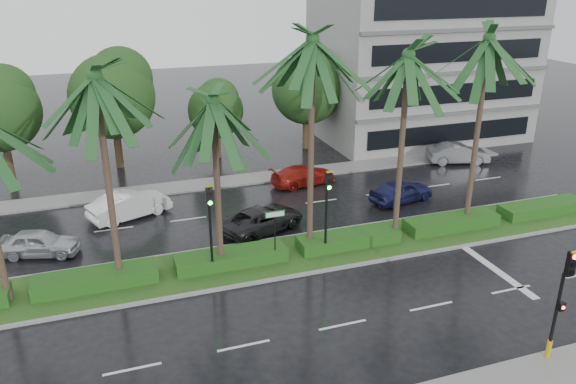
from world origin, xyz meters
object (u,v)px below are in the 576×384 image
object	(u,v)px
car_darkgrey	(262,219)
car_silver	(39,243)
car_blue	(401,191)
street_sign	(275,224)
car_red	(303,175)
signal_near	(561,301)
car_grey	(458,153)
signal_median_left	(210,216)
car_white	(130,205)

from	to	relation	value
car_darkgrey	car_silver	bearing A→B (deg)	62.20
car_silver	car_blue	distance (m)	20.00
car_blue	street_sign	bearing A→B (deg)	105.49
car_darkgrey	car_red	size ratio (longest dim) A/B	1.09
signal_near	car_grey	size ratio (longest dim) A/B	1.01
car_grey	car_red	bearing A→B (deg)	107.51
street_sign	car_darkgrey	bearing A→B (deg)	82.48
signal_near	signal_median_left	distance (m)	13.93
car_white	car_red	distance (m)	11.13
signal_median_left	street_sign	xyz separation A→B (m)	(3.00, 0.18, -0.87)
signal_median_left	car_blue	size ratio (longest dim) A/B	1.08
street_sign	signal_near	bearing A→B (deg)	-54.66
street_sign	car_red	bearing A→B (deg)	62.41
signal_median_left	signal_near	bearing A→B (deg)	-44.09
car_silver	car_darkgrey	world-z (taller)	car_darkgrey
car_blue	signal_median_left	bearing A→B (deg)	100.30
street_sign	car_white	size ratio (longest dim) A/B	0.57
car_blue	car_darkgrey	bearing A→B (deg)	85.30
car_silver	car_red	size ratio (longest dim) A/B	0.87
car_silver	street_sign	bearing A→B (deg)	-97.55
signal_near	street_sign	distance (m)	12.11
signal_near	car_silver	distance (m)	22.83
signal_median_left	car_red	world-z (taller)	signal_median_left
car_white	car_grey	bearing A→B (deg)	-107.04
street_sign	car_grey	distance (m)	19.78
car_silver	car_red	world-z (taller)	car_silver
signal_median_left	car_darkgrey	size ratio (longest dim) A/B	0.92
car_grey	street_sign	bearing A→B (deg)	135.88
car_white	car_darkgrey	world-z (taller)	car_white
car_red	car_blue	distance (m)	6.46
car_red	car_blue	xyz separation A→B (m)	(4.50, -4.63, 0.06)
car_red	signal_median_left	bearing A→B (deg)	130.75
signal_median_left	street_sign	world-z (taller)	signal_median_left
street_sign	signal_median_left	bearing A→B (deg)	-176.53
street_sign	car_red	xyz separation A→B (m)	(5.00, 9.57, -1.50)
signal_near	car_white	bearing A→B (deg)	126.25
car_darkgrey	car_blue	xyz separation A→B (m)	(9.00, 1.15, 0.03)
street_sign	car_darkgrey	size ratio (longest dim) A/B	0.55
car_silver	car_white	size ratio (longest dim) A/B	0.82
car_white	car_red	size ratio (longest dim) A/B	1.05
car_red	car_darkgrey	bearing A→B (deg)	132.22
signal_median_left	street_sign	size ratio (longest dim) A/B	1.68
signal_median_left	car_silver	xyz separation A→B (m)	(-7.50, 4.85, -2.36)
signal_median_left	car_darkgrey	bearing A→B (deg)	48.60
street_sign	car_grey	world-z (taller)	street_sign
car_red	car_blue	size ratio (longest dim) A/B	1.07
street_sign	car_red	world-z (taller)	street_sign
car_red	car_silver	bearing A→B (deg)	97.65
signal_near	car_grey	xyz separation A→B (m)	(10.00, 19.89, -1.79)
car_darkgrey	car_grey	xyz separation A→B (m)	(16.50, 6.23, 0.05)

